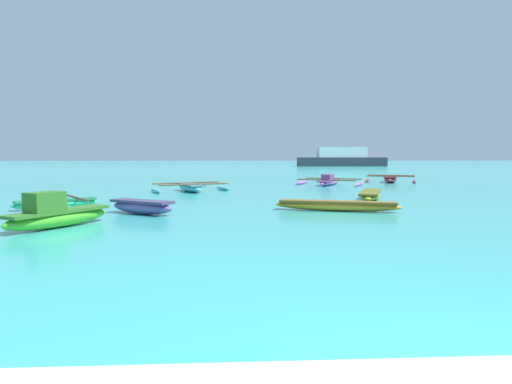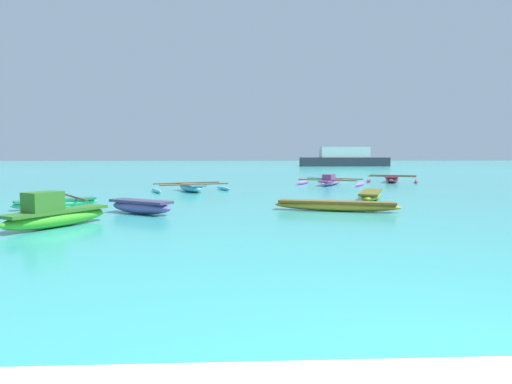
% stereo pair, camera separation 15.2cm
% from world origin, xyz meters
% --- Properties ---
extents(moored_boat_0, '(2.19, 2.98, 0.94)m').
position_xyz_m(moored_boat_0, '(-6.84, 9.13, 0.33)').
color(moored_boat_0, green).
rests_on(moored_boat_0, ground_plane).
extents(moored_boat_1, '(4.50, 3.96, 0.67)m').
position_xyz_m(moored_boat_1, '(3.63, 24.59, 0.22)').
color(moored_boat_1, '#BA61BA').
rests_on(moored_boat_1, ground_plane).
extents(moored_boat_2, '(1.92, 3.40, 0.34)m').
position_xyz_m(moored_boat_2, '(3.44, 15.78, 0.19)').
color(moored_boat_2, '#9A971B').
rests_on(moored_boat_2, ground_plane).
extents(moored_boat_3, '(3.10, 3.50, 0.39)m').
position_xyz_m(moored_boat_3, '(-8.39, 13.28, 0.18)').
color(moored_boat_3, '#32CE87').
rests_on(moored_boat_3, ground_plane).
extents(moored_boat_4, '(4.12, 3.10, 0.43)m').
position_xyz_m(moored_boat_4, '(-4.39, 20.22, 0.20)').
color(moored_boat_4, '#5AC5DB').
rests_on(moored_boat_4, ground_plane).
extents(moored_boat_5, '(4.14, 1.74, 0.34)m').
position_xyz_m(moored_boat_5, '(1.16, 12.07, 0.19)').
color(moored_boat_5, orange).
rests_on(moored_boat_5, ground_plane).
extents(moored_boat_6, '(3.72, 3.02, 0.47)m').
position_xyz_m(moored_boat_6, '(8.25, 26.93, 0.22)').
color(moored_boat_6, '#A83549').
rests_on(moored_boat_6, ground_plane).
extents(moored_boat_7, '(2.35, 1.84, 0.43)m').
position_xyz_m(moored_boat_7, '(-5.15, 11.68, 0.24)').
color(moored_boat_7, '#5F5092').
rests_on(moored_boat_7, ground_plane).
extents(distant_ferry, '(13.25, 2.91, 2.91)m').
position_xyz_m(distant_ferry, '(14.45, 65.73, 1.19)').
color(distant_ferry, '#2D333D').
rests_on(distant_ferry, ground_plane).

